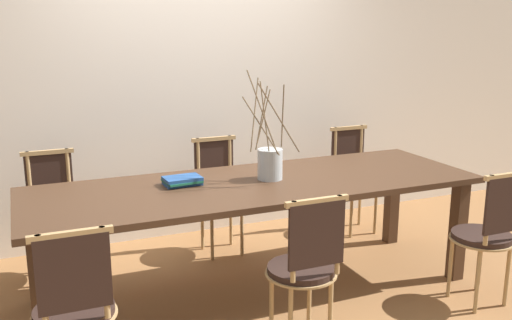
% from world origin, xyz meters
% --- Properties ---
extents(ground_plane, '(16.00, 16.00, 0.00)m').
position_xyz_m(ground_plane, '(0.00, 0.00, 0.00)').
color(ground_plane, olive).
extents(wall_rear, '(12.00, 0.06, 3.20)m').
position_xyz_m(wall_rear, '(0.00, 1.29, 1.60)').
color(wall_rear, white).
rests_on(wall_rear, ground_plane).
extents(dining_table, '(2.98, 0.98, 0.77)m').
position_xyz_m(dining_table, '(0.00, 0.00, 0.68)').
color(dining_table, '#422B1C').
rests_on(dining_table, ground_plane).
extents(chair_near_leftend, '(0.40, 0.40, 0.91)m').
position_xyz_m(chair_near_leftend, '(-1.24, -0.76, 0.50)').
color(chair_near_leftend, black).
rests_on(chair_near_leftend, ground_plane).
extents(chair_near_left, '(0.40, 0.40, 0.91)m').
position_xyz_m(chair_near_left, '(-0.03, -0.76, 0.50)').
color(chair_near_left, black).
rests_on(chair_near_left, ground_plane).
extents(chair_near_center, '(0.40, 0.40, 0.91)m').
position_xyz_m(chair_near_center, '(1.27, -0.76, 0.50)').
color(chair_near_center, black).
rests_on(chair_near_center, ground_plane).
extents(chair_far_leftend, '(0.40, 0.40, 0.91)m').
position_xyz_m(chair_far_leftend, '(-1.24, 0.76, 0.50)').
color(chair_far_leftend, black).
rests_on(chair_far_leftend, ground_plane).
extents(chair_far_left, '(0.40, 0.40, 0.91)m').
position_xyz_m(chair_far_left, '(0.01, 0.76, 0.50)').
color(chair_far_left, black).
rests_on(chair_far_left, ground_plane).
extents(chair_far_center, '(0.40, 0.40, 0.91)m').
position_xyz_m(chair_far_center, '(1.25, 0.76, 0.50)').
color(chair_far_center, black).
rests_on(chair_far_center, ground_plane).
extents(vase_centerpiece, '(0.34, 0.35, 0.73)m').
position_xyz_m(vase_centerpiece, '(0.12, 0.04, 0.88)').
color(vase_centerpiece, '#B2BCC1').
rests_on(vase_centerpiece, dining_table).
extents(book_stack, '(0.25, 0.20, 0.06)m').
position_xyz_m(book_stack, '(-0.46, 0.13, 0.80)').
color(book_stack, '#234C8C').
rests_on(book_stack, dining_table).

